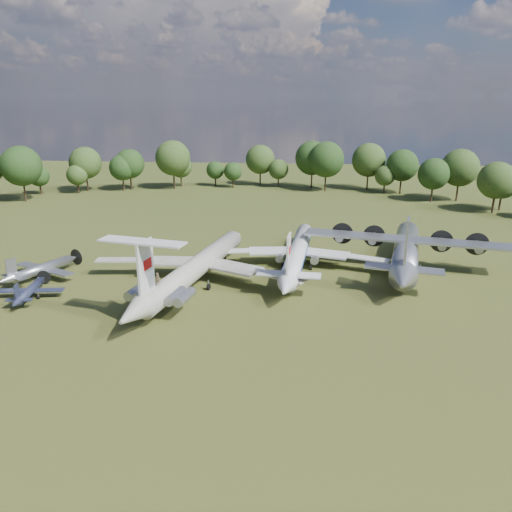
# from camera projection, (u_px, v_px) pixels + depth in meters

# --- Properties ---
(ground) EXTENTS (300.00, 300.00, 0.00)m
(ground) POSITION_uv_depth(u_px,v_px,m) (201.00, 283.00, 79.77)
(ground) COLOR #264015
(ground) RESTS_ON ground
(il62_airliner) EXTENTS (44.38, 52.53, 4.52)m
(il62_airliner) POSITION_uv_depth(u_px,v_px,m) (197.00, 271.00, 78.55)
(il62_airliner) COLOR silver
(il62_airliner) RESTS_ON ground
(tu104_jet) EXTENTS (34.51, 43.88, 4.13)m
(tu104_jet) POSITION_uv_depth(u_px,v_px,m) (297.00, 256.00, 86.36)
(tu104_jet) COLOR silver
(tu104_jet) RESTS_ON ground
(an12_transport) EXTENTS (43.03, 46.18, 5.19)m
(an12_transport) POSITION_uv_depth(u_px,v_px,m) (405.00, 255.00, 85.40)
(an12_transport) COLOR #9B9EA3
(an12_transport) RESTS_ON ground
(small_prop_west) EXTENTS (11.01, 13.95, 1.88)m
(small_prop_west) POSITION_uv_depth(u_px,v_px,m) (30.00, 293.00, 73.33)
(small_prop_west) COLOR black
(small_prop_west) RESTS_ON ground
(small_prop_northwest) EXTENTS (17.68, 19.89, 2.41)m
(small_prop_northwest) POSITION_uv_depth(u_px,v_px,m) (42.00, 271.00, 81.54)
(small_prop_northwest) COLOR gray
(small_prop_northwest) RESTS_ON ground
(person_on_il62) EXTENTS (0.70, 0.53, 1.74)m
(person_on_il62) POSITION_uv_depth(u_px,v_px,m) (157.00, 279.00, 66.09)
(person_on_il62) COLOR #9A774E
(person_on_il62) RESTS_ON il62_airliner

